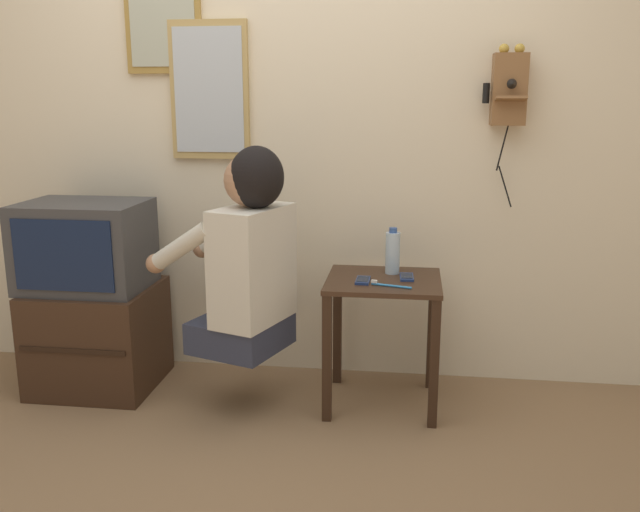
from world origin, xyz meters
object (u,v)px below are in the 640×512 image
Objects in this scene: cell_phone_held at (363,280)px; cell_phone_spare at (407,277)px; wall_mirror at (209,90)px; water_bottle at (393,252)px; person at (248,254)px; framed_picture at (163,24)px; wall_phone_antique at (509,89)px; toothbrush at (388,285)px; television at (85,246)px.

cell_phone_held is 0.99× the size of cell_phone_spare.
water_bottle is at bearing -14.63° from wall_mirror.
person is 1.97× the size of framed_picture.
person reaches higher than cell_phone_held.
framed_picture is (-1.63, 0.04, 0.31)m from wall_phone_antique.
wall_mirror is 5.18× the size of cell_phone_spare.
wall_phone_antique is 1.06m from toothbrush.
water_bottle reaches higher than toothbrush.
cell_phone_spare is at bearing -57.02° from person.
water_bottle is (-0.07, 0.08, 0.09)m from cell_phone_spare.
framed_picture is 1.57m from cell_phone_held.
cell_phone_spare is at bearing -15.08° from framed_picture.
framed_picture is 1.68m from cell_phone_spare.
wall_phone_antique is 5.84× the size of cell_phone_held.
wall_mirror reaches higher than cell_phone_spare.
framed_picture reaches higher than person.
cell_phone_spare is at bearing -18.08° from wall_mirror.
wall_phone_antique is (1.94, 0.29, 0.72)m from television.
television is 1.33m from cell_phone_held.
wall_mirror is (-0.29, 0.48, 0.70)m from person.
wall_phone_antique is at bearing 31.36° from cell_phone_held.
cell_phone_held is at bearing -150.01° from wall_phone_antique.
cell_phone_held is 0.59× the size of water_bottle.
person is 4.25× the size of water_bottle.
water_bottle is at bearing 54.27° from cell_phone_held.
wall_phone_antique is at bearing 21.45° from water_bottle.
wall_mirror is at bearing 31.95° from television.
toothbrush is at bearing -92.31° from water_bottle.
cell_phone_held is at bearing 75.45° from toothbrush.
wall_phone_antique is 0.91m from water_bottle.
person is 1.24× the size of wall_phone_antique.
television is at bearing -171.47° from wall_phone_antique.
wall_phone_antique is 4.15× the size of toothbrush.
cell_phone_held is at bearing -61.02° from person.
cell_phone_held is (1.32, -0.07, -0.10)m from television.
water_bottle is 0.25m from toothbrush.
person is at bearing -169.47° from cell_phone_spare.
water_bottle reaches higher than cell_phone_held.
framed_picture is (-0.51, 0.49, 1.01)m from person.
toothbrush is (-0.08, -0.15, 0.00)m from cell_phone_spare.
person is 1.61× the size of television.
toothbrush reaches higher than cell_phone_spare.
framed_picture is 2.61× the size of toothbrush.
television is at bearing 100.27° from toothbrush.
water_bottle is 1.21× the size of toothbrush.
wall_mirror is at bearing 165.37° from water_bottle.
person reaches higher than television.
cell_phone_spare is (0.19, 0.08, 0.00)m from cell_phone_held.
wall_phone_antique is 1.66m from framed_picture.
wall_phone_antique is at bearing -34.45° from toothbrush.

